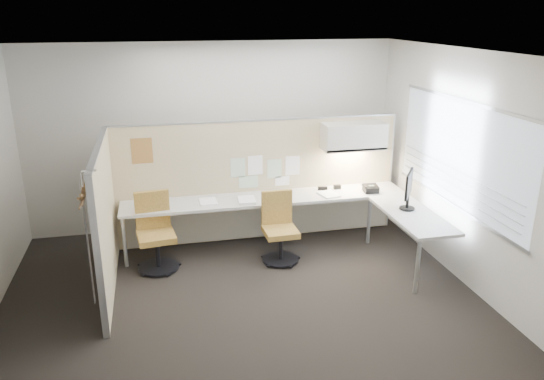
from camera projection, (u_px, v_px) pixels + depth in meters
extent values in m
cube|color=black|center=(240.00, 293.00, 6.35)|extent=(5.50, 4.50, 0.01)
cube|color=white|center=(235.00, 52.00, 5.44)|extent=(5.50, 4.50, 0.01)
cube|color=beige|center=(214.00, 137.00, 7.97)|extent=(5.50, 0.02, 2.80)
cube|color=beige|center=(288.00, 275.00, 3.82)|extent=(5.50, 0.02, 2.80)
cube|color=beige|center=(460.00, 167.00, 6.47)|extent=(0.02, 4.50, 2.80)
cube|color=#A9B4C4|center=(460.00, 155.00, 6.42)|extent=(0.01, 2.80, 1.30)
cube|color=beige|center=(258.00, 181.00, 7.66)|extent=(4.10, 0.06, 1.75)
cube|color=beige|center=(106.00, 220.00, 6.21)|extent=(0.06, 2.20, 1.75)
cube|color=beige|center=(267.00, 199.00, 7.42)|extent=(4.00, 0.60, 0.04)
cube|color=beige|center=(413.00, 215.00, 6.82)|extent=(0.60, 1.47, 0.04)
cube|color=beige|center=(263.00, 216.00, 7.78)|extent=(3.90, 0.02, 0.64)
cylinder|color=#A5A8AA|center=(125.00, 242.00, 6.89)|extent=(0.05, 0.05, 0.69)
cylinder|color=#A5A8AA|center=(417.00, 266.00, 6.25)|extent=(0.05, 0.05, 0.69)
cylinder|color=#A5A8AA|center=(369.00, 221.00, 7.61)|extent=(0.05, 0.05, 0.69)
cube|color=beige|center=(354.00, 136.00, 7.54)|extent=(0.90, 0.36, 0.38)
cube|color=#FFEABF|center=(353.00, 151.00, 7.61)|extent=(0.60, 0.06, 0.02)
cube|color=#8CBF8C|center=(238.00, 168.00, 7.49)|extent=(0.21, 0.00, 0.28)
cube|color=white|center=(255.00, 165.00, 7.54)|extent=(0.21, 0.00, 0.28)
cube|color=#8CBF8C|center=(274.00, 169.00, 7.62)|extent=(0.21, 0.00, 0.28)
cube|color=white|center=(293.00, 166.00, 7.67)|extent=(0.21, 0.00, 0.28)
cube|color=#8CBF8C|center=(249.00, 182.00, 7.59)|extent=(0.28, 0.00, 0.18)
cube|color=white|center=(282.00, 181.00, 7.70)|extent=(0.21, 0.00, 0.14)
cube|color=orange|center=(142.00, 151.00, 7.12)|extent=(0.28, 0.00, 0.35)
cylinder|color=black|center=(159.00, 267.00, 6.92)|extent=(0.52, 0.52, 0.03)
cylinder|color=black|center=(158.00, 253.00, 6.86)|extent=(0.06, 0.06, 0.40)
cube|color=tan|center=(156.00, 237.00, 6.78)|extent=(0.52, 0.52, 0.08)
cube|color=tan|center=(152.00, 209.00, 6.89)|extent=(0.45, 0.11, 0.50)
cylinder|color=black|center=(280.00, 259.00, 7.14)|extent=(0.49, 0.49, 0.03)
cylinder|color=black|center=(280.00, 247.00, 7.08)|extent=(0.06, 0.06, 0.38)
cube|color=tan|center=(281.00, 232.00, 7.01)|extent=(0.44, 0.44, 0.08)
cube|color=tan|center=(277.00, 207.00, 7.11)|extent=(0.41, 0.07, 0.47)
cylinder|color=black|center=(407.00, 208.00, 6.96)|extent=(0.20, 0.20, 0.02)
cylinder|color=black|center=(407.00, 202.00, 6.93)|extent=(0.04, 0.04, 0.18)
cube|color=black|center=(409.00, 184.00, 6.85)|extent=(0.30, 0.42, 0.32)
cube|color=black|center=(409.00, 184.00, 6.85)|extent=(0.25, 0.37, 0.28)
cube|color=black|center=(371.00, 189.00, 7.60)|extent=(0.21, 0.21, 0.12)
cylinder|color=black|center=(364.00, 187.00, 7.59)|extent=(0.05, 0.17, 0.04)
cube|color=black|center=(323.00, 188.00, 7.70)|extent=(0.15, 0.07, 0.05)
cube|color=black|center=(337.00, 187.00, 7.75)|extent=(0.10, 0.06, 0.06)
cube|color=silver|center=(89.00, 171.00, 5.00)|extent=(0.14, 0.02, 0.02)
cylinder|color=silver|center=(82.00, 180.00, 5.01)|extent=(0.02, 0.02, 0.14)
cube|color=#AD7F4C|center=(84.00, 193.00, 5.05)|extent=(0.02, 0.43, 0.12)
cube|color=#AD7F4C|center=(81.00, 196.00, 5.09)|extent=(0.02, 0.43, 0.12)
cube|color=#ABA9B4|center=(89.00, 254.00, 5.21)|extent=(0.01, 0.07, 1.08)
cube|color=white|center=(155.00, 206.00, 7.02)|extent=(0.26, 0.32, 0.04)
cube|color=white|center=(208.00, 202.00, 7.22)|extent=(0.24, 0.30, 0.02)
cube|color=white|center=(247.00, 200.00, 7.24)|extent=(0.25, 0.31, 0.04)
cube|color=white|center=(278.00, 195.00, 7.50)|extent=(0.26, 0.33, 0.02)
cube|color=white|center=(329.00, 194.00, 7.50)|extent=(0.29, 0.34, 0.02)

